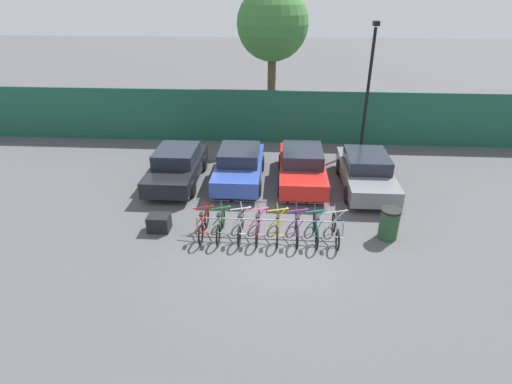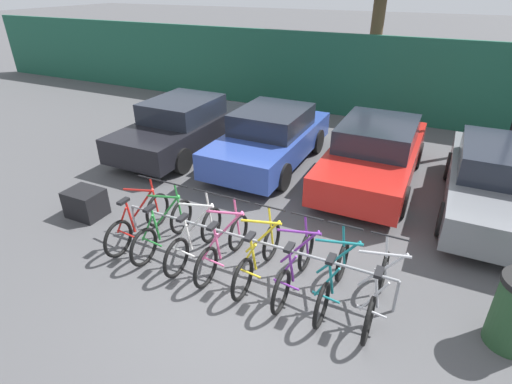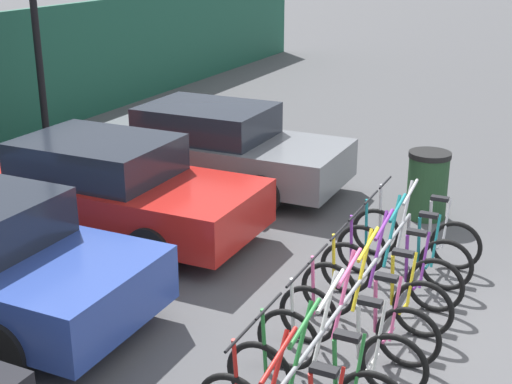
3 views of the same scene
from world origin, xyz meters
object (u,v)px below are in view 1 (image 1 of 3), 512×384
bicycle_pink (258,227)px  trash_bin (389,224)px  bicycle_yellow (278,227)px  cargo_crate (159,223)px  bicycle_red (204,225)px  bicycle_purple (297,228)px  lamp_post (369,83)px  car_red (302,166)px  bicycle_silver (336,229)px  tree_behind_hoarding (273,25)px  bike_rack (269,221)px  car_black (177,166)px  bicycle_teal (316,229)px  bicycle_green (221,225)px  bicycle_white (241,226)px  car_blue (239,165)px  car_grey (366,171)px

bicycle_pink → trash_bin: size_ratio=1.66×
bicycle_yellow → cargo_crate: (-3.88, 0.19, -0.10)m
bicycle_red → bicycle_purple: (2.97, 0.00, 0.00)m
bicycle_red → lamp_post: (6.31, 7.97, 2.92)m
bicycle_purple → car_red: 4.27m
bicycle_red → bicycle_purple: same height
lamp_post → trash_bin: size_ratio=5.73×
bicycle_silver → tree_behind_hoarding: (-2.39, 10.77, 5.12)m
bicycle_purple → cargo_crate: (-4.49, 0.19, -0.10)m
bike_rack → car_black: bearing=135.8°
bicycle_yellow → bicycle_teal: (1.20, 0.00, 0.00)m
trash_bin → bicycle_green: bearing=-177.6°
bicycle_green → bicycle_white: 0.65m
bicycle_silver → car_blue: 5.42m
bicycle_teal → car_blue: (-2.84, 4.15, 0.31)m
car_black → car_red: (5.08, 0.31, 0.00)m
car_blue → lamp_post: size_ratio=0.71×
tree_behind_hoarding → lamp_post: bearing=-31.8°
car_blue → cargo_crate: 4.57m
bicycle_green → car_blue: bearing=85.8°
bicycle_teal → car_black: (-5.37, 3.94, 0.31)m
bicycle_purple → car_red: car_red is taller
bike_rack → bicycle_yellow: bicycle_yellow is taller
bicycle_purple → bicycle_silver: (1.22, 0.00, 0.00)m
bicycle_pink → bicycle_teal: size_ratio=1.00×
bicycle_purple → tree_behind_hoarding: tree_behind_hoarding is taller
bicycle_pink → bicycle_yellow: same height
bicycle_pink → car_grey: 5.60m
bicycle_pink → car_red: car_red is taller
bicycle_purple → car_red: (0.30, 4.25, 0.31)m
car_red → tree_behind_hoarding: tree_behind_hoarding is taller
bicycle_yellow → car_grey: size_ratio=0.38×
bicycle_red → car_black: size_ratio=0.40×
bicycle_teal → cargo_crate: (-5.09, 0.19, -0.10)m
car_grey → car_red: bearing=171.3°
bike_rack → bicycle_green: size_ratio=2.77×
car_red → bicycle_silver: bearing=-77.8°
cargo_crate → bicycle_yellow: bearing=-2.8°
bike_rack → lamp_post: (4.22, 7.83, 2.80)m
car_black → trash_bin: 8.53m
bicycle_white → trash_bin: 4.69m
lamp_post → cargo_crate: size_ratio=8.42×
car_grey → tree_behind_hoarding: tree_behind_hoarding is taller
bicycle_green → car_black: car_black is taller
bicycle_teal → car_red: car_red is taller
bike_rack → car_red: bearing=73.9°
bicycle_silver → bicycle_green: bearing=-176.8°
lamp_post → cargo_crate: bearing=-135.2°
bicycle_green → bicycle_teal: bearing=-1.7°
trash_bin → bicycle_purple: bearing=-175.5°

